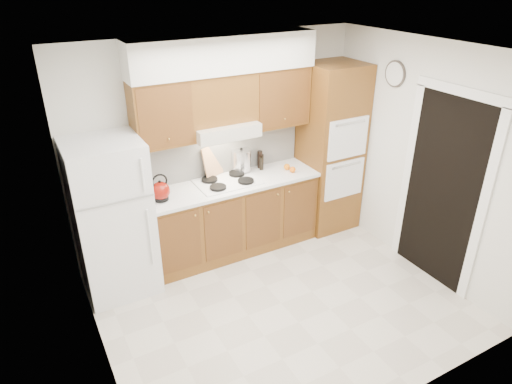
{
  "coord_description": "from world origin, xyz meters",
  "views": [
    {
      "loc": [
        -2.09,
        -3.23,
        3.25
      ],
      "look_at": [
        -0.06,
        0.45,
        1.15
      ],
      "focal_mm": 32.0,
      "sensor_mm": 36.0,
      "label": 1
    }
  ],
  "objects_px": {
    "fridge": "(112,219)",
    "stock_pot": "(241,160)",
    "kettle": "(161,191)",
    "oven_cabinet": "(330,149)"
  },
  "relations": [
    {
      "from": "oven_cabinet",
      "to": "kettle",
      "type": "distance_m",
      "value": 2.3
    },
    {
      "from": "fridge",
      "to": "stock_pot",
      "type": "distance_m",
      "value": 1.7
    },
    {
      "from": "fridge",
      "to": "oven_cabinet",
      "type": "bearing_deg",
      "value": 0.7
    },
    {
      "from": "fridge",
      "to": "stock_pot",
      "type": "relative_size",
      "value": 6.86
    },
    {
      "from": "kettle",
      "to": "fridge",
      "type": "bearing_deg",
      "value": 169.66
    },
    {
      "from": "fridge",
      "to": "oven_cabinet",
      "type": "relative_size",
      "value": 0.78
    },
    {
      "from": "oven_cabinet",
      "to": "kettle",
      "type": "bearing_deg",
      "value": -179.21
    },
    {
      "from": "kettle",
      "to": "stock_pot",
      "type": "distance_m",
      "value": 1.15
    },
    {
      "from": "oven_cabinet",
      "to": "kettle",
      "type": "xyz_separation_m",
      "value": [
        -2.3,
        -0.03,
        -0.05
      ]
    },
    {
      "from": "fridge",
      "to": "stock_pot",
      "type": "xyz_separation_m",
      "value": [
        1.67,
        0.27,
        0.24
      ]
    }
  ]
}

